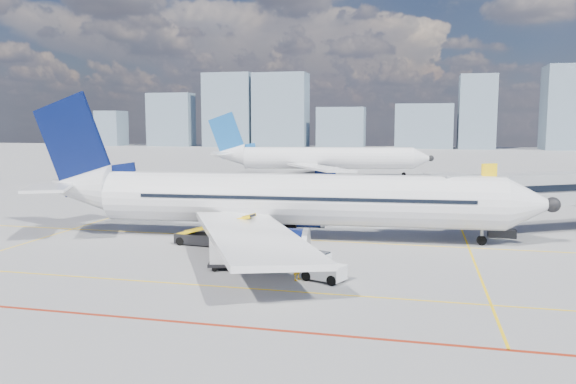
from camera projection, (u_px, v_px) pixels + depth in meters
name	position (u px, v px, depth m)	size (l,w,h in m)	color
ground	(263.00, 263.00, 38.06)	(420.00, 420.00, 0.00)	gray
apron_markings	(237.00, 277.00, 34.41)	(90.00, 35.12, 0.01)	yellow
jet_bridge	(576.00, 189.00, 48.63)	(23.55, 15.78, 6.30)	gray
distant_skyline	(425.00, 113.00, 217.38)	(253.05, 15.58, 31.71)	slate
main_aircraft	(275.00, 200.00, 45.82)	(43.10, 37.52, 12.57)	silver
second_aircraft	(318.00, 158.00, 101.57)	(40.45, 34.99, 11.88)	silver
baggage_tug	(323.00, 267.00, 33.61)	(2.75, 2.24, 1.68)	silver
cargo_dolly	(240.00, 250.00, 36.38)	(4.35, 2.66, 2.22)	black
belt_loader	(206.00, 236.00, 43.52)	(6.62, 2.22, 2.66)	black
ramp_worker	(298.00, 264.00, 33.73)	(0.70, 0.46, 1.92)	yellow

